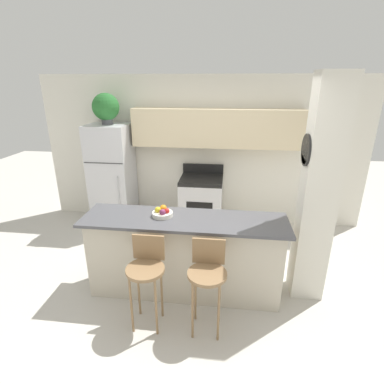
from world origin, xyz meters
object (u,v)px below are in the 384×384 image
refrigerator (113,176)px  bar_stool_left (146,269)px  bar_stool_right (207,273)px  trash_bin (143,219)px  potted_plant_on_fridge (106,107)px  fruit_bowl (162,213)px  stove_range (201,203)px

refrigerator → bar_stool_left: (1.21, -2.28, -0.22)m
bar_stool_right → trash_bin: bar_stool_right is taller
bar_stool_right → potted_plant_on_fridge: size_ratio=1.99×
refrigerator → trash_bin: bearing=-21.6°
bar_stool_right → potted_plant_on_fridge: bearing=128.7°
refrigerator → fruit_bowl: 2.12m
refrigerator → trash_bin: refrigerator is taller
bar_stool_left → potted_plant_on_fridge: potted_plant_on_fridge is taller
stove_range → potted_plant_on_fridge: bearing=-179.6°
refrigerator → potted_plant_on_fridge: (-0.00, 0.00, 1.15)m
refrigerator → stove_range: bearing=0.4°
bar_stool_left → trash_bin: 2.21m
potted_plant_on_fridge → trash_bin: size_ratio=1.30×
bar_stool_right → fruit_bowl: 0.89m
bar_stool_left → fruit_bowl: size_ratio=4.17×
fruit_bowl → trash_bin: 1.84m
stove_range → potted_plant_on_fridge: potted_plant_on_fridge is taller
stove_range → potted_plant_on_fridge: size_ratio=2.17×
bar_stool_right → refrigerator: bearing=128.7°
refrigerator → bar_stool_right: (1.83, -2.28, -0.22)m
bar_stool_left → potted_plant_on_fridge: 2.93m
refrigerator → stove_range: 1.61m
stove_range → trash_bin: 1.06m
stove_range → trash_bin: stove_range is taller
fruit_bowl → trash_bin: bearing=115.4°
refrigerator → trash_bin: 0.92m
trash_bin → bar_stool_left: bearing=-72.5°
fruit_bowl → trash_bin: size_ratio=0.62×
stove_range → fruit_bowl: (-0.29, -1.71, 0.57)m
potted_plant_on_fridge → fruit_bowl: bearing=-53.4°
refrigerator → fruit_bowl: refrigerator is taller
bar_stool_right → fruit_bowl: size_ratio=4.17×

